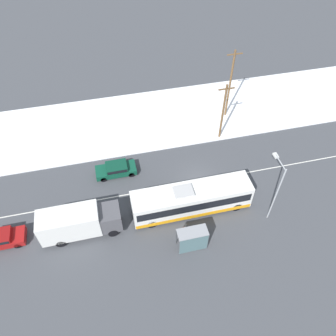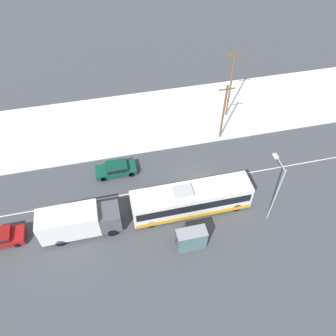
{
  "view_description": "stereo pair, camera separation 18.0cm",
  "coord_description": "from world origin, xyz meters",
  "px_view_note": "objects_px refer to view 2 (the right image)",
  "views": [
    {
      "loc": [
        -8.15,
        -20.83,
        26.71
      ],
      "look_at": [
        -2.93,
        1.38,
        1.4
      ],
      "focal_mm": 35.0,
      "sensor_mm": 36.0,
      "label": 1
    },
    {
      "loc": [
        -7.97,
        -20.87,
        26.71
      ],
      "look_at": [
        -2.93,
        1.38,
        1.4
      ],
      "focal_mm": 35.0,
      "sensor_mm": 36.0,
      "label": 2
    }
  ],
  "objects_px": {
    "box_truck": "(78,221)",
    "streetlamp": "(276,186)",
    "city_bus": "(191,199)",
    "pedestrian_at_stop": "(183,231)",
    "parked_car_near_truck": "(0,237)",
    "sedan_car": "(116,169)",
    "utility_pole_roadside": "(224,112)",
    "utility_pole_snowlot": "(231,84)",
    "bus_shelter": "(192,239)"
  },
  "relations": [
    {
      "from": "city_bus",
      "to": "sedan_car",
      "type": "height_order",
      "value": "city_bus"
    },
    {
      "from": "box_truck",
      "to": "bus_shelter",
      "type": "bearing_deg",
      "value": -22.66
    },
    {
      "from": "bus_shelter",
      "to": "utility_pole_snowlot",
      "type": "distance_m",
      "value": 19.86
    },
    {
      "from": "box_truck",
      "to": "pedestrian_at_stop",
      "type": "height_order",
      "value": "box_truck"
    },
    {
      "from": "sedan_car",
      "to": "parked_car_near_truck",
      "type": "xyz_separation_m",
      "value": [
        -11.14,
        -6.0,
        0.01
      ]
    },
    {
      "from": "utility_pole_roadside",
      "to": "bus_shelter",
      "type": "bearing_deg",
      "value": -118.31
    },
    {
      "from": "city_bus",
      "to": "box_truck",
      "type": "distance_m",
      "value": 10.61
    },
    {
      "from": "streetlamp",
      "to": "utility_pole_snowlot",
      "type": "xyz_separation_m",
      "value": [
        1.34,
        15.27,
        0.3
      ]
    },
    {
      "from": "parked_car_near_truck",
      "to": "bus_shelter",
      "type": "relative_size",
      "value": 1.56
    },
    {
      "from": "pedestrian_at_stop",
      "to": "utility_pole_roadside",
      "type": "height_order",
      "value": "utility_pole_roadside"
    },
    {
      "from": "pedestrian_at_stop",
      "to": "bus_shelter",
      "type": "height_order",
      "value": "bus_shelter"
    },
    {
      "from": "box_truck",
      "to": "parked_car_near_truck",
      "type": "relative_size",
      "value": 1.75
    },
    {
      "from": "sedan_car",
      "to": "bus_shelter",
      "type": "relative_size",
      "value": 1.61
    },
    {
      "from": "box_truck",
      "to": "streetlamp",
      "type": "distance_m",
      "value": 17.85
    },
    {
      "from": "pedestrian_at_stop",
      "to": "streetlamp",
      "type": "relative_size",
      "value": 0.26
    },
    {
      "from": "utility_pole_snowlot",
      "to": "parked_car_near_truck",
      "type": "bearing_deg",
      "value": -153.81
    },
    {
      "from": "parked_car_near_truck",
      "to": "bus_shelter",
      "type": "xyz_separation_m",
      "value": [
        16.58,
        -4.49,
        0.93
      ]
    },
    {
      "from": "city_bus",
      "to": "bus_shelter",
      "type": "bearing_deg",
      "value": -104.31
    },
    {
      "from": "sedan_car",
      "to": "utility_pole_roadside",
      "type": "distance_m",
      "value": 13.41
    },
    {
      "from": "city_bus",
      "to": "box_truck",
      "type": "height_order",
      "value": "city_bus"
    },
    {
      "from": "sedan_car",
      "to": "pedestrian_at_stop",
      "type": "xyz_separation_m",
      "value": [
        4.97,
        -9.25,
        0.37
      ]
    },
    {
      "from": "utility_pole_roadside",
      "to": "utility_pole_snowlot",
      "type": "distance_m",
      "value": 4.4
    },
    {
      "from": "parked_car_near_truck",
      "to": "streetlamp",
      "type": "relative_size",
      "value": 0.59
    },
    {
      "from": "box_truck",
      "to": "utility_pole_snowlot",
      "type": "xyz_separation_m",
      "value": [
        18.89,
        13.28,
        2.95
      ]
    },
    {
      "from": "box_truck",
      "to": "utility_pole_roadside",
      "type": "relative_size",
      "value": 0.99
    },
    {
      "from": "parked_car_near_truck",
      "to": "utility_pole_roadside",
      "type": "bearing_deg",
      "value": 20.64
    },
    {
      "from": "box_truck",
      "to": "bus_shelter",
      "type": "distance_m",
      "value": 10.32
    },
    {
      "from": "city_bus",
      "to": "bus_shelter",
      "type": "distance_m",
      "value": 4.35
    },
    {
      "from": "city_bus",
      "to": "pedestrian_at_stop",
      "type": "distance_m",
      "value": 3.37
    },
    {
      "from": "parked_car_near_truck",
      "to": "utility_pole_roadside",
      "type": "relative_size",
      "value": 0.56
    },
    {
      "from": "box_truck",
      "to": "streetlamp",
      "type": "height_order",
      "value": "streetlamp"
    },
    {
      "from": "city_bus",
      "to": "utility_pole_roadside",
      "type": "xyz_separation_m",
      "value": [
        6.18,
        9.26,
        2.32
      ]
    },
    {
      "from": "utility_pole_roadside",
      "to": "streetlamp",
      "type": "bearing_deg",
      "value": -86.21
    },
    {
      "from": "box_truck",
      "to": "sedan_car",
      "type": "relative_size",
      "value": 1.69
    },
    {
      "from": "streetlamp",
      "to": "parked_car_near_truck",
      "type": "bearing_deg",
      "value": 174.17
    },
    {
      "from": "pedestrian_at_stop",
      "to": "utility_pole_roadside",
      "type": "relative_size",
      "value": 0.24
    },
    {
      "from": "box_truck",
      "to": "parked_car_near_truck",
      "type": "height_order",
      "value": "box_truck"
    },
    {
      "from": "sedan_car",
      "to": "parked_car_near_truck",
      "type": "distance_m",
      "value": 12.65
    },
    {
      "from": "streetlamp",
      "to": "utility_pole_roadside",
      "type": "relative_size",
      "value": 0.95
    },
    {
      "from": "sedan_car",
      "to": "pedestrian_at_stop",
      "type": "relative_size",
      "value": 2.4
    },
    {
      "from": "city_bus",
      "to": "utility_pole_roadside",
      "type": "relative_size",
      "value": 1.56
    },
    {
      "from": "bus_shelter",
      "to": "streetlamp",
      "type": "relative_size",
      "value": 0.38
    },
    {
      "from": "box_truck",
      "to": "streetlamp",
      "type": "relative_size",
      "value": 1.04
    },
    {
      "from": "city_bus",
      "to": "streetlamp",
      "type": "height_order",
      "value": "streetlamp"
    },
    {
      "from": "sedan_car",
      "to": "utility_pole_snowlot",
      "type": "distance_m",
      "value": 16.74
    },
    {
      "from": "city_bus",
      "to": "streetlamp",
      "type": "bearing_deg",
      "value": -17.82
    },
    {
      "from": "pedestrian_at_stop",
      "to": "streetlamp",
      "type": "xyz_separation_m",
      "value": [
        8.49,
        0.73,
        3.28
      ]
    },
    {
      "from": "city_bus",
      "to": "utility_pole_snowlot",
      "type": "xyz_separation_m",
      "value": [
        8.29,
        13.04,
        3.14
      ]
    },
    {
      "from": "utility_pole_snowlot",
      "to": "streetlamp",
      "type": "bearing_deg",
      "value": -95.03
    },
    {
      "from": "box_truck",
      "to": "parked_car_near_truck",
      "type": "bearing_deg",
      "value": 175.81
    }
  ]
}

